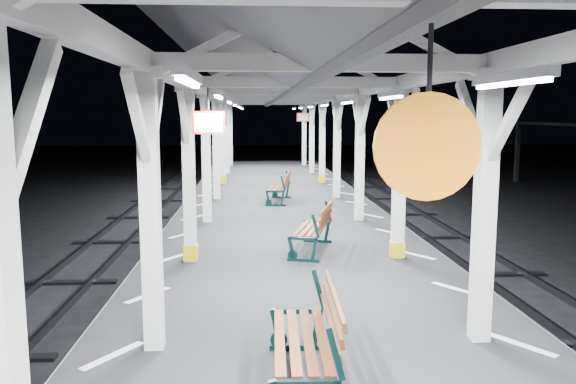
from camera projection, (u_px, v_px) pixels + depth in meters
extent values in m
plane|color=black|center=(304.00, 352.00, 9.01)|extent=(120.00, 120.00, 0.00)
cube|color=black|center=(304.00, 322.00, 8.94)|extent=(6.00, 50.00, 1.00)
cube|color=silver|center=(148.00, 295.00, 8.72)|extent=(1.00, 48.00, 0.01)
cube|color=silver|center=(456.00, 289.00, 9.02)|extent=(1.00, 48.00, 0.01)
cube|color=#2D2D33|center=(20.00, 355.00, 8.72)|extent=(0.08, 60.00, 0.16)
cube|color=#2D2D33|center=(572.00, 341.00, 9.28)|extent=(0.08, 60.00, 0.16)
cube|color=silver|center=(27.00, 123.00, 2.98)|extent=(0.10, 0.99, 0.99)
cube|color=silver|center=(151.00, 217.00, 6.55)|extent=(0.22, 0.22, 3.20)
cube|color=silver|center=(146.00, 73.00, 6.32)|extent=(0.40, 0.40, 0.12)
cube|color=silver|center=(155.00, 118.00, 6.94)|extent=(0.10, 0.99, 0.99)
cube|color=silver|center=(137.00, 119.00, 5.85)|extent=(0.10, 0.99, 0.99)
cube|color=silver|center=(189.00, 178.00, 10.50)|extent=(0.22, 0.22, 3.20)
cube|color=silver|center=(187.00, 89.00, 10.27)|extent=(0.40, 0.40, 0.12)
cube|color=gold|center=(191.00, 252.00, 10.70)|extent=(0.26, 0.26, 0.30)
cube|color=silver|center=(191.00, 116.00, 10.89)|extent=(0.10, 0.99, 0.99)
cube|color=silver|center=(184.00, 117.00, 9.80)|extent=(0.10, 0.99, 0.99)
cube|color=silver|center=(206.00, 161.00, 14.46)|extent=(0.22, 0.22, 3.20)
cube|color=silver|center=(205.00, 96.00, 14.23)|extent=(0.40, 0.40, 0.12)
cube|color=silver|center=(207.00, 116.00, 14.84)|extent=(0.10, 0.99, 0.99)
cube|color=silver|center=(204.00, 116.00, 13.76)|extent=(0.10, 0.99, 0.99)
cube|color=silver|center=(216.00, 151.00, 18.41)|extent=(0.22, 0.22, 3.20)
cube|color=silver|center=(215.00, 100.00, 18.18)|extent=(0.40, 0.40, 0.12)
cube|color=silver|center=(217.00, 115.00, 18.80)|extent=(0.10, 0.99, 0.99)
cube|color=silver|center=(214.00, 115.00, 17.71)|extent=(0.10, 0.99, 0.99)
cube|color=silver|center=(223.00, 144.00, 22.37)|extent=(0.22, 0.22, 3.20)
cube|color=silver|center=(222.00, 102.00, 22.14)|extent=(0.40, 0.40, 0.12)
cube|color=gold|center=(223.00, 179.00, 22.56)|extent=(0.26, 0.26, 0.30)
cube|color=silver|center=(223.00, 115.00, 22.75)|extent=(0.10, 0.99, 0.99)
cube|color=silver|center=(221.00, 115.00, 21.66)|extent=(0.10, 0.99, 0.99)
cube|color=silver|center=(227.00, 140.00, 26.32)|extent=(0.22, 0.22, 3.20)
cube|color=silver|center=(227.00, 104.00, 26.09)|extent=(0.40, 0.40, 0.12)
cube|color=silver|center=(227.00, 115.00, 26.70)|extent=(0.10, 0.99, 0.99)
cube|color=silver|center=(226.00, 115.00, 25.62)|extent=(0.10, 0.99, 0.99)
cube|color=silver|center=(230.00, 136.00, 30.27)|extent=(0.22, 0.22, 3.20)
cube|color=silver|center=(230.00, 105.00, 30.04)|extent=(0.40, 0.40, 0.12)
cube|color=silver|center=(230.00, 115.00, 30.66)|extent=(0.10, 0.99, 0.99)
cube|color=silver|center=(230.00, 115.00, 29.57)|extent=(0.10, 0.99, 0.99)
cube|color=silver|center=(484.00, 214.00, 6.80)|extent=(0.22, 0.22, 3.20)
cube|color=silver|center=(491.00, 74.00, 6.57)|extent=(0.40, 0.40, 0.12)
cube|color=silver|center=(471.00, 118.00, 7.18)|extent=(0.10, 0.99, 0.99)
cube|color=silver|center=(510.00, 118.00, 6.10)|extent=(0.10, 0.99, 0.99)
cube|color=silver|center=(399.00, 177.00, 10.75)|extent=(0.22, 0.22, 3.20)
cube|color=silver|center=(402.00, 89.00, 10.52)|extent=(0.40, 0.40, 0.12)
cube|color=gold|center=(397.00, 249.00, 10.95)|extent=(0.26, 0.26, 0.30)
cube|color=silver|center=(394.00, 116.00, 11.14)|extent=(0.10, 0.99, 0.99)
cube|color=silver|center=(409.00, 117.00, 10.05)|extent=(0.10, 0.99, 0.99)
cube|color=silver|center=(360.00, 160.00, 14.71)|extent=(0.22, 0.22, 3.20)
cube|color=silver|center=(361.00, 96.00, 14.48)|extent=(0.40, 0.40, 0.12)
cube|color=silver|center=(357.00, 116.00, 15.09)|extent=(0.10, 0.99, 0.99)
cube|color=silver|center=(365.00, 116.00, 14.00)|extent=(0.10, 0.99, 0.99)
cube|color=silver|center=(337.00, 150.00, 18.66)|extent=(0.22, 0.22, 3.20)
cube|color=silver|center=(338.00, 100.00, 18.43)|extent=(0.40, 0.40, 0.12)
cube|color=silver|center=(335.00, 115.00, 19.05)|extent=(0.10, 0.99, 0.99)
cube|color=silver|center=(340.00, 115.00, 17.96)|extent=(0.10, 0.99, 0.99)
cube|color=silver|center=(322.00, 144.00, 22.61)|extent=(0.22, 0.22, 3.20)
cube|color=silver|center=(323.00, 102.00, 22.38)|extent=(0.40, 0.40, 0.12)
cube|color=gold|center=(322.00, 179.00, 22.81)|extent=(0.26, 0.26, 0.30)
cube|color=silver|center=(321.00, 115.00, 23.00)|extent=(0.10, 0.99, 0.99)
cube|color=silver|center=(324.00, 115.00, 21.91)|extent=(0.10, 0.99, 0.99)
cube|color=silver|center=(312.00, 139.00, 26.57)|extent=(0.22, 0.22, 3.20)
cube|color=silver|center=(312.00, 104.00, 26.34)|extent=(0.40, 0.40, 0.12)
cube|color=silver|center=(311.00, 115.00, 26.95)|extent=(0.10, 0.99, 0.99)
cube|color=silver|center=(313.00, 115.00, 25.87)|extent=(0.10, 0.99, 0.99)
cube|color=silver|center=(304.00, 136.00, 30.52)|extent=(0.22, 0.22, 3.20)
cube|color=silver|center=(304.00, 105.00, 30.29)|extent=(0.40, 0.40, 0.12)
cube|color=silver|center=(303.00, 115.00, 30.91)|extent=(0.10, 0.99, 0.99)
cube|color=silver|center=(305.00, 115.00, 29.82)|extent=(0.10, 0.99, 0.99)
cube|color=silver|center=(171.00, 74.00, 8.28)|extent=(0.18, 48.00, 0.24)
cube|color=silver|center=(436.00, 75.00, 8.53)|extent=(0.18, 48.00, 0.24)
cube|color=silver|center=(322.00, 63.00, 6.43)|extent=(4.20, 0.14, 0.20)
cube|color=silver|center=(295.00, 82.00, 10.38)|extent=(4.20, 0.14, 0.20)
cube|color=silver|center=(284.00, 91.00, 14.34)|extent=(4.20, 0.14, 0.20)
cube|color=silver|center=(277.00, 96.00, 18.29)|extent=(4.20, 0.14, 0.20)
cube|color=silver|center=(273.00, 99.00, 22.24)|extent=(4.20, 0.14, 0.20)
cube|color=silver|center=(269.00, 101.00, 26.20)|extent=(4.20, 0.14, 0.20)
cube|color=silver|center=(267.00, 103.00, 30.15)|extent=(4.20, 0.14, 0.20)
cube|color=silver|center=(306.00, 11.00, 8.28)|extent=(0.16, 48.00, 0.20)
cube|color=#4C4E54|center=(218.00, 37.00, 8.25)|extent=(2.80, 49.00, 1.45)
cube|color=#4C4E54|center=(392.00, 39.00, 8.41)|extent=(2.80, 49.00, 1.45)
cube|color=silver|center=(189.00, 75.00, 4.41)|extent=(0.10, 1.35, 0.08)
cube|color=white|center=(189.00, 82.00, 4.42)|extent=(0.05, 1.25, 0.05)
cube|color=silver|center=(219.00, 94.00, 8.36)|extent=(0.10, 1.35, 0.08)
cube|color=white|center=(219.00, 97.00, 8.37)|extent=(0.05, 1.25, 0.05)
cube|color=silver|center=(230.00, 100.00, 12.32)|extent=(0.10, 1.35, 0.08)
cube|color=white|center=(230.00, 102.00, 12.32)|extent=(0.05, 1.25, 0.05)
cube|color=silver|center=(235.00, 103.00, 16.27)|extent=(0.10, 1.35, 0.08)
cube|color=white|center=(235.00, 105.00, 16.28)|extent=(0.05, 1.25, 0.05)
cube|color=silver|center=(239.00, 105.00, 20.22)|extent=(0.10, 1.35, 0.08)
cube|color=white|center=(239.00, 107.00, 20.23)|extent=(0.05, 1.25, 0.05)
cube|color=silver|center=(241.00, 107.00, 24.18)|extent=(0.10, 1.35, 0.08)
cube|color=white|center=(241.00, 108.00, 24.19)|extent=(0.05, 1.25, 0.05)
cube|color=silver|center=(242.00, 108.00, 28.13)|extent=(0.10, 1.35, 0.08)
cube|color=white|center=(242.00, 109.00, 28.14)|extent=(0.05, 1.25, 0.05)
cube|color=silver|center=(510.00, 77.00, 4.57)|extent=(0.10, 1.35, 0.08)
cube|color=white|center=(510.00, 83.00, 4.58)|extent=(0.05, 1.25, 0.05)
cube|color=silver|center=(391.00, 94.00, 8.53)|extent=(0.10, 1.35, 0.08)
cube|color=white|center=(390.00, 97.00, 8.53)|extent=(0.05, 1.25, 0.05)
cube|color=silver|center=(347.00, 100.00, 12.48)|extent=(0.10, 1.35, 0.08)
cube|color=white|center=(347.00, 102.00, 12.49)|extent=(0.05, 1.25, 0.05)
cube|color=silver|center=(324.00, 103.00, 16.43)|extent=(0.10, 1.35, 0.08)
cube|color=white|center=(324.00, 105.00, 16.44)|extent=(0.05, 1.25, 0.05)
cube|color=silver|center=(310.00, 105.00, 20.39)|extent=(0.10, 1.35, 0.08)
cube|color=white|center=(310.00, 107.00, 20.39)|extent=(0.05, 1.25, 0.05)
cube|color=silver|center=(301.00, 107.00, 24.34)|extent=(0.10, 1.35, 0.08)
cube|color=white|center=(301.00, 108.00, 24.35)|extent=(0.05, 1.25, 0.05)
cube|color=silver|center=(294.00, 108.00, 28.29)|extent=(0.10, 1.35, 0.08)
cube|color=white|center=(294.00, 109.00, 28.30)|extent=(0.05, 1.25, 0.05)
cylinder|color=black|center=(430.00, 58.00, 2.52)|extent=(0.02, 0.02, 0.30)
cylinder|color=orange|center=(427.00, 147.00, 2.58)|extent=(0.50, 0.04, 0.50)
cylinder|color=black|center=(208.00, 99.00, 8.58)|extent=(0.02, 0.02, 0.36)
cube|color=red|center=(208.00, 123.00, 8.63)|extent=(0.50, 0.03, 0.35)
cube|color=white|center=(208.00, 123.00, 8.63)|extent=(0.44, 0.04, 0.29)
cylinder|color=black|center=(303.00, 108.00, 22.86)|extent=(0.02, 0.02, 0.36)
cube|color=red|center=(303.00, 117.00, 22.90)|extent=(0.50, 0.03, 0.35)
cube|color=white|center=(303.00, 117.00, 22.90)|extent=(0.44, 0.05, 0.29)
cube|color=black|center=(517.00, 153.00, 31.40)|extent=(0.20, 0.20, 3.30)
sphere|color=silver|center=(519.00, 124.00, 31.18)|extent=(0.20, 0.20, 0.20)
cube|color=black|center=(335.00, 353.00, 4.83)|extent=(0.18, 0.06, 0.49)
cube|color=black|center=(298.00, 347.00, 6.70)|extent=(0.68, 0.09, 0.07)
cube|color=black|center=(277.00, 329.00, 6.67)|extent=(0.18, 0.06, 0.52)
cube|color=black|center=(316.00, 329.00, 6.68)|extent=(0.16, 0.06, 0.52)
cube|color=black|center=(319.00, 289.00, 6.61)|extent=(0.18, 0.06, 0.49)
cube|color=#5B2715|center=(280.00, 340.00, 5.74)|extent=(0.16, 1.71, 0.04)
cube|color=#5B2715|center=(294.00, 340.00, 5.75)|extent=(0.16, 1.71, 0.04)
cube|color=#5B2715|center=(308.00, 339.00, 5.75)|extent=(0.16, 1.71, 0.04)
cube|color=#5B2715|center=(322.00, 339.00, 5.75)|extent=(0.16, 1.71, 0.04)
cube|color=#5B2715|center=(330.00, 325.00, 5.74)|extent=(0.12, 1.71, 0.11)
cube|color=#5B2715|center=(332.00, 311.00, 5.72)|extent=(0.12, 1.71, 0.11)
cube|color=#5B2715|center=(335.00, 297.00, 5.70)|extent=(0.12, 1.71, 0.11)
cube|color=black|center=(303.00, 260.00, 10.70)|extent=(0.62, 0.23, 0.06)
cube|color=black|center=(292.00, 249.00, 10.72)|extent=(0.17, 0.09, 0.48)
cube|color=black|center=(314.00, 250.00, 10.62)|extent=(0.15, 0.09, 0.49)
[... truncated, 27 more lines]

